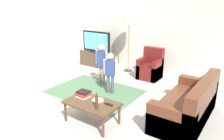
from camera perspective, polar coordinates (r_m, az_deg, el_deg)
ground at (r=4.91m, az=-4.08°, el=-9.04°), size 7.80×7.80×0.00m
wall_back at (r=7.00m, az=11.56°, el=10.53°), size 6.00×0.12×2.70m
wall_left at (r=6.75m, az=-24.82°, el=8.96°), size 0.12×6.00×2.70m
area_rug at (r=5.56m, az=-4.62°, el=-5.59°), size 2.20×1.60×0.01m
tv_stand at (r=7.57m, az=-3.96°, el=2.87°), size 1.20×0.44×0.50m
tv at (r=7.42m, az=-4.16°, el=7.34°), size 1.10×0.28×0.71m
couch at (r=4.45m, az=19.74°, el=-9.00°), size 0.80×1.80×0.86m
armchair at (r=6.48m, az=10.10°, el=0.45°), size 0.60×0.60×0.90m
floor_lamp at (r=6.79m, az=4.53°, el=12.26°), size 0.36×0.36×1.78m
child_near_tv at (r=5.85m, az=-2.73°, el=2.52°), size 0.37×0.18×1.10m
child_center at (r=5.24m, az=-0.44°, el=0.14°), size 0.33×0.19×1.03m
coffee_table at (r=4.10m, az=-5.34°, el=-9.03°), size 1.00×0.60×0.42m
book_stack at (r=4.30m, az=-7.57°, el=-6.29°), size 0.26×0.24×0.11m
bottle at (r=3.82m, az=-4.04°, el=-8.30°), size 0.06×0.06×0.29m
tv_remote at (r=3.97m, az=-0.84°, el=-8.99°), size 0.17×0.05×0.02m
plate at (r=4.13m, az=-3.74°, el=-7.91°), size 0.22×0.22×0.02m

